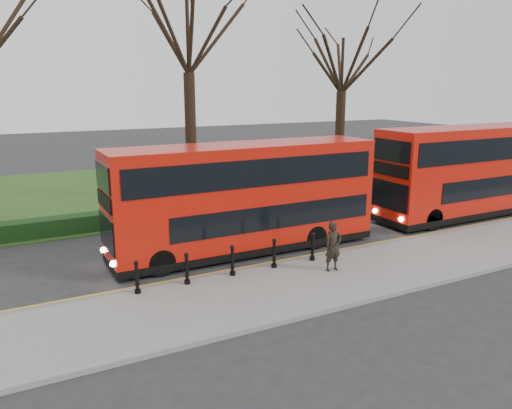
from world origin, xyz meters
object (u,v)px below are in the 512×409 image
bollard_row (232,261)px  bus_lead (245,199)px  bus_rear (475,171)px  pedestrian (333,246)px

bollard_row → bus_lead: bus_lead is taller
bus_rear → bus_lead: bearing=179.0°
bollard_row → bus_lead: bearing=55.3°
bollard_row → bus_lead: 3.35m
pedestrian → bollard_row: bearing=162.3°
bus_rear → pedestrian: bus_rear is taller
bollard_row → bus_rear: (14.41, 2.26, 1.58)m
bus_rear → pedestrian: size_ratio=6.45×
bus_lead → bus_rear: (12.69, -0.21, 0.11)m
bus_lead → bus_rear: 12.70m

